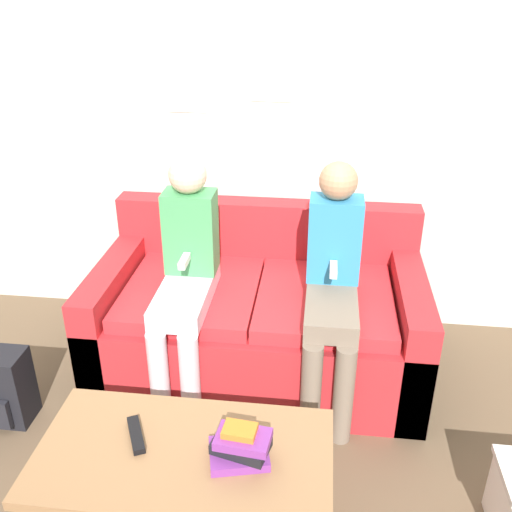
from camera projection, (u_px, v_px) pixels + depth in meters
ground_plane at (245, 438)px, 2.56m from camera, size 10.00×10.00×0.00m
wall_back at (272, 96)px, 2.95m from camera, size 8.00×0.06×2.60m
couch at (259, 319)px, 2.93m from camera, size 1.61×0.89×0.79m
coffee_table at (184, 462)px, 1.92m from camera, size 0.99×0.53×0.44m
person_left at (186, 271)px, 2.63m from camera, size 0.24×0.60×1.15m
person_right at (333, 280)px, 2.56m from camera, size 0.24×0.60×1.14m
tv_remote at (136, 435)px, 1.95m from camera, size 0.11×0.17×0.02m
book_stack at (241, 446)px, 1.86m from camera, size 0.22×0.19×0.12m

